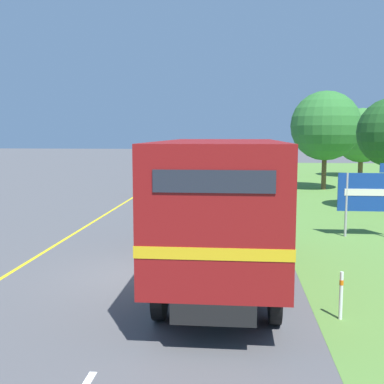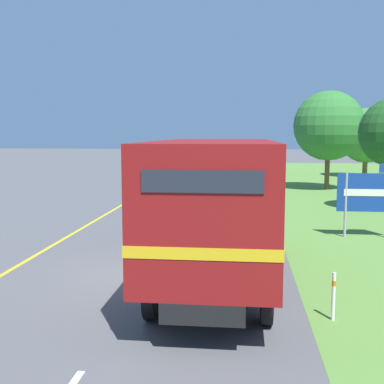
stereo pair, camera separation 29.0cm
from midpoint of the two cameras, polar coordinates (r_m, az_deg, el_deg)
name	(u,v)px [view 1 (the left image)]	position (r m, az deg, el deg)	size (l,w,h in m)	color
ground_plane	(152,275)	(12.49, -5.47, -9.81)	(200.00, 200.00, 0.00)	#515154
edge_line_yellow	(137,195)	(28.37, -6.85, -0.37)	(0.12, 65.00, 0.01)	yellow
centre_dash_near	(154,272)	(12.75, -5.23, -9.44)	(0.12, 2.60, 0.01)	white
centre_dash_mid_a	(182,225)	(19.10, -1.59, -3.89)	(0.12, 2.60, 0.01)	white
centre_dash_mid_b	(196,201)	(25.57, 0.20, -1.12)	(0.12, 2.60, 0.01)	white
centre_dash_far	(205,188)	(32.10, 1.26, 0.53)	(0.12, 2.60, 0.01)	white
centre_dash_farthest	(210,178)	(38.65, 1.96, 1.62)	(0.12, 2.60, 0.01)	white
horse_trailer_truck	(222,202)	(11.60, 2.82, -1.25)	(2.58, 8.69, 3.43)	black
lead_car_white	(166,179)	(27.73, -3.46, 1.53)	(1.80, 4.05, 1.95)	black
highway_sign	(369,193)	(17.67, 19.80, -0.11)	(2.04, 0.09, 2.58)	#9E9EA3
roadside_tree_mid	(325,126)	(32.00, 15.29, 7.57)	(4.42, 4.42, 6.29)	brown
roadside_tree_far	(362,135)	(42.44, 19.28, 6.35)	(4.50, 4.50, 5.69)	brown
delineator_post	(341,294)	(9.89, 16.44, -11.54)	(0.08, 0.08, 0.95)	white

